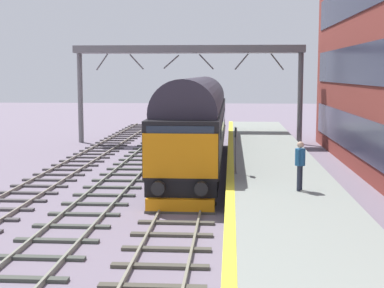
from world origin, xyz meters
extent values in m
plane|color=slate|center=(0.00, 0.00, 0.00)|extent=(140.00, 140.00, 0.00)
cube|color=gray|center=(-0.72, 0.00, 0.07)|extent=(0.07, 60.00, 0.15)
cube|color=gray|center=(0.72, 0.00, 0.07)|extent=(0.07, 60.00, 0.15)
cube|color=#47433A|center=(0.00, -12.14, 0.04)|extent=(2.50, 0.26, 0.09)
cube|color=#47433A|center=(0.00, -10.71, 0.04)|extent=(2.50, 0.26, 0.09)
cube|color=#47433A|center=(0.00, -9.29, 0.04)|extent=(2.50, 0.26, 0.09)
cube|color=#47433A|center=(0.00, -7.86, 0.04)|extent=(2.50, 0.26, 0.09)
cube|color=#47433A|center=(0.00, -6.43, 0.04)|extent=(2.50, 0.26, 0.09)
cube|color=#47433A|center=(0.00, -5.00, 0.04)|extent=(2.50, 0.26, 0.09)
cube|color=#47433A|center=(0.00, -3.57, 0.04)|extent=(2.50, 0.26, 0.09)
cube|color=#47433A|center=(0.00, -2.14, 0.04)|extent=(2.50, 0.26, 0.09)
cube|color=#47433A|center=(0.00, -0.71, 0.04)|extent=(2.50, 0.26, 0.09)
cube|color=#47433A|center=(0.00, 0.71, 0.04)|extent=(2.50, 0.26, 0.09)
cube|color=#47433A|center=(0.00, 2.14, 0.04)|extent=(2.50, 0.26, 0.09)
cube|color=#47433A|center=(0.00, 3.57, 0.04)|extent=(2.50, 0.26, 0.09)
cube|color=#47433A|center=(0.00, 5.00, 0.04)|extent=(2.50, 0.26, 0.09)
cube|color=#47433A|center=(0.00, 6.43, 0.04)|extent=(2.50, 0.26, 0.09)
cube|color=#47433A|center=(0.00, 7.86, 0.04)|extent=(2.50, 0.26, 0.09)
cube|color=#47433A|center=(0.00, 9.29, 0.04)|extent=(2.50, 0.26, 0.09)
cube|color=#47433A|center=(0.00, 10.71, 0.04)|extent=(2.50, 0.26, 0.09)
cube|color=#47433A|center=(0.00, 12.14, 0.04)|extent=(2.50, 0.26, 0.09)
cube|color=#47433A|center=(0.00, 13.57, 0.04)|extent=(2.50, 0.26, 0.09)
cube|color=#47433A|center=(0.00, 15.00, 0.04)|extent=(2.50, 0.26, 0.09)
cube|color=#47433A|center=(0.00, 16.43, 0.04)|extent=(2.50, 0.26, 0.09)
cube|color=#47433A|center=(0.00, 17.86, 0.04)|extent=(2.50, 0.26, 0.09)
cube|color=#47433A|center=(0.00, 19.29, 0.04)|extent=(2.50, 0.26, 0.09)
cube|color=#47433A|center=(0.00, 20.71, 0.04)|extent=(2.50, 0.26, 0.09)
cube|color=#47433A|center=(0.00, 22.14, 0.04)|extent=(2.50, 0.26, 0.09)
cube|color=#47433A|center=(0.00, 23.57, 0.04)|extent=(2.50, 0.26, 0.09)
cube|color=#47433A|center=(0.00, 25.00, 0.04)|extent=(2.50, 0.26, 0.09)
cube|color=#47433A|center=(0.00, 26.43, 0.04)|extent=(2.50, 0.26, 0.09)
cube|color=#47433A|center=(0.00, 27.86, 0.04)|extent=(2.50, 0.26, 0.09)
cube|color=#47433A|center=(0.00, 29.29, 0.04)|extent=(2.50, 0.26, 0.09)
cube|color=gray|center=(-4.00, 0.00, 0.07)|extent=(0.07, 60.00, 0.15)
cube|color=gray|center=(-2.57, 0.00, 0.07)|extent=(0.07, 60.00, 0.15)
cube|color=#434740|center=(-3.28, -11.84, 0.04)|extent=(2.50, 0.26, 0.09)
cube|color=#434740|center=(-3.28, -10.26, 0.04)|extent=(2.50, 0.26, 0.09)
cube|color=#434740|center=(-3.28, -8.68, 0.04)|extent=(2.50, 0.26, 0.09)
cube|color=#434740|center=(-3.28, -7.11, 0.04)|extent=(2.50, 0.26, 0.09)
cube|color=#434740|center=(-3.28, -5.53, 0.04)|extent=(2.50, 0.26, 0.09)
cube|color=#434740|center=(-3.28, -3.95, 0.04)|extent=(2.50, 0.26, 0.09)
cube|color=#434740|center=(-3.28, -2.37, 0.04)|extent=(2.50, 0.26, 0.09)
cube|color=#434740|center=(-3.28, -0.79, 0.04)|extent=(2.50, 0.26, 0.09)
cube|color=#434740|center=(-3.28, 0.79, 0.04)|extent=(2.50, 0.26, 0.09)
cube|color=#434740|center=(-3.28, 2.37, 0.04)|extent=(2.50, 0.26, 0.09)
cube|color=#434740|center=(-3.28, 3.95, 0.04)|extent=(2.50, 0.26, 0.09)
cube|color=#434740|center=(-3.28, 5.53, 0.04)|extent=(2.50, 0.26, 0.09)
cube|color=#434740|center=(-3.28, 7.11, 0.04)|extent=(2.50, 0.26, 0.09)
cube|color=#434740|center=(-3.28, 8.68, 0.04)|extent=(2.50, 0.26, 0.09)
cube|color=#434740|center=(-3.28, 10.26, 0.04)|extent=(2.50, 0.26, 0.09)
cube|color=#434740|center=(-3.28, 11.84, 0.04)|extent=(2.50, 0.26, 0.09)
cube|color=#434740|center=(-3.28, 13.42, 0.04)|extent=(2.50, 0.26, 0.09)
cube|color=#434740|center=(-3.28, 15.00, 0.04)|extent=(2.50, 0.26, 0.09)
cube|color=#434740|center=(-3.28, 16.58, 0.04)|extent=(2.50, 0.26, 0.09)
cube|color=#434740|center=(-3.28, 18.16, 0.04)|extent=(2.50, 0.26, 0.09)
cube|color=#434740|center=(-3.28, 19.74, 0.04)|extent=(2.50, 0.26, 0.09)
cube|color=#434740|center=(-3.28, 21.32, 0.04)|extent=(2.50, 0.26, 0.09)
cube|color=#434740|center=(-3.28, 22.89, 0.04)|extent=(2.50, 0.26, 0.09)
cube|color=#434740|center=(-3.28, 24.47, 0.04)|extent=(2.50, 0.26, 0.09)
cube|color=#434740|center=(-3.28, 26.05, 0.04)|extent=(2.50, 0.26, 0.09)
cube|color=#434740|center=(-3.28, 27.63, 0.04)|extent=(2.50, 0.26, 0.09)
cube|color=#434740|center=(-3.28, 29.21, 0.04)|extent=(2.50, 0.26, 0.09)
cube|color=gray|center=(-7.21, 0.00, 0.07)|extent=(0.07, 60.00, 0.15)
cube|color=gray|center=(-5.78, 0.00, 0.07)|extent=(0.07, 60.00, 0.15)
cube|color=#454042|center=(-6.49, -5.00, 0.04)|extent=(2.50, 0.26, 0.09)
cube|color=#454042|center=(-6.49, -3.57, 0.04)|extent=(2.50, 0.26, 0.09)
cube|color=#454042|center=(-6.49, -2.14, 0.04)|extent=(2.50, 0.26, 0.09)
cube|color=#454042|center=(-6.49, -0.71, 0.04)|extent=(2.50, 0.26, 0.09)
cube|color=#454042|center=(-6.49, 0.71, 0.04)|extent=(2.50, 0.26, 0.09)
cube|color=#454042|center=(-6.49, 2.14, 0.04)|extent=(2.50, 0.26, 0.09)
cube|color=#454042|center=(-6.49, 3.57, 0.04)|extent=(2.50, 0.26, 0.09)
cube|color=#454042|center=(-6.49, 5.00, 0.04)|extent=(2.50, 0.26, 0.09)
cube|color=#454042|center=(-6.49, 6.43, 0.04)|extent=(2.50, 0.26, 0.09)
cube|color=#454042|center=(-6.49, 7.86, 0.04)|extent=(2.50, 0.26, 0.09)
cube|color=#454042|center=(-6.49, 9.29, 0.04)|extent=(2.50, 0.26, 0.09)
cube|color=#454042|center=(-6.49, 10.71, 0.04)|extent=(2.50, 0.26, 0.09)
cube|color=#454042|center=(-6.49, 12.14, 0.04)|extent=(2.50, 0.26, 0.09)
cube|color=#454042|center=(-6.49, 13.57, 0.04)|extent=(2.50, 0.26, 0.09)
cube|color=#454042|center=(-6.49, 15.00, 0.04)|extent=(2.50, 0.26, 0.09)
cube|color=#454042|center=(-6.49, 16.43, 0.04)|extent=(2.50, 0.26, 0.09)
cube|color=#454042|center=(-6.49, 17.86, 0.04)|extent=(2.50, 0.26, 0.09)
cube|color=#454042|center=(-6.49, 19.29, 0.04)|extent=(2.50, 0.26, 0.09)
cube|color=#454042|center=(-6.49, 20.71, 0.04)|extent=(2.50, 0.26, 0.09)
cube|color=#454042|center=(-6.49, 22.14, 0.04)|extent=(2.50, 0.26, 0.09)
cube|color=#454042|center=(-6.49, 23.57, 0.04)|extent=(2.50, 0.26, 0.09)
cube|color=#454042|center=(-6.49, 25.00, 0.04)|extent=(2.50, 0.26, 0.09)
cube|color=#454042|center=(-6.49, 26.43, 0.04)|extent=(2.50, 0.26, 0.09)
cube|color=#454042|center=(-6.49, 27.86, 0.04)|extent=(2.50, 0.26, 0.09)
cube|color=#454042|center=(-6.49, 29.29, 0.04)|extent=(2.50, 0.26, 0.09)
cube|color=gray|center=(3.60, 0.00, 0.50)|extent=(4.00, 44.00, 1.00)
cube|color=yellow|center=(1.75, 0.00, 1.00)|extent=(0.30, 44.00, 0.01)
cube|color=#292C42|center=(7.86, 0.56, 1.88)|extent=(0.06, 30.61, 1.92)
cube|color=#292C42|center=(7.86, 0.56, 5.31)|extent=(0.06, 30.61, 1.92)
cube|color=black|center=(0.00, 4.81, 0.82)|extent=(2.56, 19.31, 0.60)
cube|color=black|center=(0.00, 4.81, 2.17)|extent=(2.70, 19.31, 2.10)
cylinder|color=#2F2A37|center=(0.00, 4.81, 3.40)|extent=(2.56, 17.76, 2.57)
cube|color=orange|center=(0.00, -4.88, 2.02)|extent=(2.65, 0.08, 1.58)
cube|color=#232D3D|center=(0.00, -4.86, 2.75)|extent=(2.38, 0.04, 0.64)
cube|color=#232D3D|center=(1.37, 4.81, 2.47)|extent=(0.04, 13.51, 0.44)
cylinder|color=black|center=(-0.75, -5.09, 0.92)|extent=(0.48, 0.35, 0.48)
cylinder|color=black|center=(0.75, -5.09, 0.92)|extent=(0.48, 0.35, 0.48)
cube|color=orange|center=(0.00, -4.94, 0.29)|extent=(2.43, 0.36, 0.47)
cylinder|color=black|center=(0.00, -3.04, 0.52)|extent=(1.64, 1.04, 1.04)
cylinder|color=black|center=(0.00, -1.94, 0.52)|extent=(1.64, 1.04, 1.04)
cylinder|color=black|center=(0.00, -0.84, 0.52)|extent=(1.64, 1.04, 1.04)
cylinder|color=black|center=(0.00, 10.47, 0.52)|extent=(1.64, 1.04, 1.04)
cylinder|color=black|center=(0.00, 11.57, 0.52)|extent=(1.64, 1.04, 1.04)
cylinder|color=black|center=(0.00, 12.67, 0.52)|extent=(1.64, 1.04, 1.04)
cylinder|color=slate|center=(1.96, -2.47, 1.91)|extent=(0.08, 0.08, 1.80)
cube|color=black|center=(1.93, -2.47, 2.63)|extent=(0.05, 0.44, 0.36)
cube|color=white|center=(1.90, -2.47, 2.63)|extent=(0.01, 0.20, 0.24)
cylinder|color=#282E3E|center=(4.02, -5.70, 1.43)|extent=(0.13, 0.13, 0.84)
cylinder|color=#282E3E|center=(4.09, -5.52, 1.43)|extent=(0.13, 0.13, 0.84)
cylinder|color=#205483|center=(4.06, -5.61, 2.13)|extent=(0.45, 0.45, 0.56)
sphere|color=tan|center=(4.06, -5.61, 2.54)|extent=(0.22, 0.22, 0.22)
cylinder|color=#205483|center=(3.97, -5.80, 2.13)|extent=(0.09, 0.09, 0.52)
cylinder|color=#205483|center=(4.14, -5.42, 2.13)|extent=(0.09, 0.09, 0.52)
cylinder|color=slate|center=(-8.89, 15.50, 3.14)|extent=(0.36, 0.36, 6.28)
cylinder|color=slate|center=(6.50, 15.50, 3.14)|extent=(0.36, 0.36, 6.28)
cube|color=slate|center=(-1.20, 15.50, 6.53)|extent=(15.79, 2.00, 0.50)
cylinder|color=slate|center=(-7.28, 15.50, 5.68)|extent=(0.90, 0.10, 1.19)
cylinder|color=slate|center=(-4.85, 15.50, 5.68)|extent=(1.03, 0.10, 1.09)
cylinder|color=slate|center=(-2.41, 15.50, 5.68)|extent=(1.13, 0.10, 0.99)
cylinder|color=slate|center=(0.02, 15.50, 5.68)|extent=(1.04, 0.10, 1.08)
cylinder|color=slate|center=(2.45, 15.50, 5.68)|extent=(0.98, 0.10, 1.14)
cylinder|color=slate|center=(4.88, 15.50, 5.68)|extent=(0.95, 0.10, 1.16)
camera|label=1|loc=(1.76, -24.67, 4.88)|focal=53.93mm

